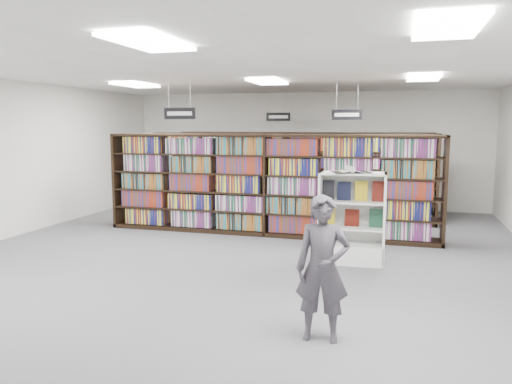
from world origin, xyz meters
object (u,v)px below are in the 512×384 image
(bookshelf_row_near, at_px, (267,185))
(endcap_display, at_px, (352,233))
(open_book, at_px, (351,171))
(shopper, at_px, (323,268))

(bookshelf_row_near, relative_size, endcap_display, 4.62)
(bookshelf_row_near, bearing_deg, endcap_display, -41.38)
(endcap_display, height_order, open_book, open_book)
(endcap_display, relative_size, shopper, 0.97)
(open_book, bearing_deg, endcap_display, 53.85)
(open_book, distance_m, shopper, 3.19)
(bookshelf_row_near, xyz_separation_m, open_book, (1.87, -1.78, 0.50))
(endcap_display, bearing_deg, open_book, -106.91)
(bookshelf_row_near, distance_m, endcap_display, 2.59)
(bookshelf_row_near, relative_size, shopper, 4.49)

